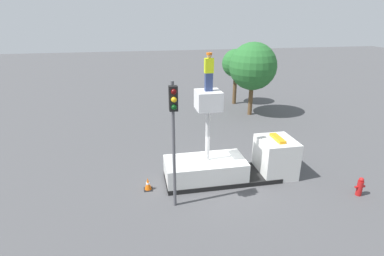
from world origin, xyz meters
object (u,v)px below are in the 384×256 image
object	(u,v)px
traffic_light_pole	(174,123)
traffic_cone_rear	(148,184)
bucket_truck	(233,163)
tree_right_bg	(236,64)
tree_left_bg	(253,66)
worker	(209,72)
fire_hydrant	(360,187)

from	to	relation	value
traffic_light_pole	traffic_cone_rear	distance (m)	4.24
bucket_truck	tree_right_bg	size ratio (longest dim) A/B	1.32
traffic_light_pole	tree_left_bg	distance (m)	14.53
tree_left_bg	tree_right_bg	world-z (taller)	tree_left_bg
worker	tree_right_bg	xyz separation A→B (m)	(6.02, 13.54, -1.84)
bucket_truck	tree_left_bg	world-z (taller)	tree_left_bg
traffic_cone_rear	worker	bearing A→B (deg)	5.40
traffic_light_pole	tree_right_bg	world-z (taller)	traffic_light_pole
bucket_truck	fire_hydrant	size ratio (longest dim) A/B	7.18
traffic_cone_rear	tree_right_bg	world-z (taller)	tree_right_bg
traffic_light_pole	tree_right_bg	bearing A→B (deg)	62.86
bucket_truck	tree_right_bg	xyz separation A→B (m)	(4.65, 13.54, 2.93)
tree_left_bg	fire_hydrant	bearing A→B (deg)	-87.41
traffic_light_pole	fire_hydrant	size ratio (longest dim) A/B	6.00
traffic_light_pole	fire_hydrant	bearing A→B (deg)	-4.91
bucket_truck	tree_right_bg	distance (m)	14.62
tree_right_bg	worker	bearing A→B (deg)	-113.97
traffic_light_pole	traffic_cone_rear	size ratio (longest dim) A/B	8.95
bucket_truck	fire_hydrant	bearing A→B (deg)	-26.36
tree_left_bg	traffic_light_pole	bearing A→B (deg)	-124.30
traffic_cone_rear	bucket_truck	bearing A→B (deg)	3.73
bucket_truck	traffic_cone_rear	bearing A→B (deg)	-176.27
worker	traffic_light_pole	xyz separation A→B (m)	(-1.92, -1.96, -1.64)
bucket_truck	tree_right_bg	world-z (taller)	tree_right_bg
worker	tree_right_bg	bearing A→B (deg)	66.03
tree_left_bg	traffic_cone_rear	bearing A→B (deg)	-132.04
bucket_truck	tree_left_bg	xyz separation A→B (m)	(4.89, 10.04, 3.23)
fire_hydrant	tree_right_bg	xyz separation A→B (m)	(-0.82, 16.25, 3.37)
fire_hydrant	tree_left_bg	size ratio (longest dim) A/B	0.16
fire_hydrant	traffic_cone_rear	xyz separation A→B (m)	(-9.90, 2.42, -0.16)
fire_hydrant	tree_left_bg	xyz separation A→B (m)	(-0.58, 12.75, 3.67)
tree_left_bg	tree_right_bg	bearing A→B (deg)	93.92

